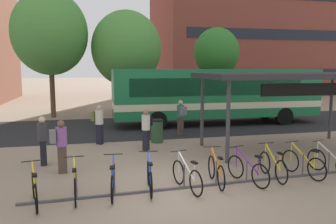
# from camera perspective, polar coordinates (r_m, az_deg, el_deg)

# --- Properties ---
(ground) EXTENTS (200.00, 200.00, 0.00)m
(ground) POSITION_cam_1_polar(r_m,az_deg,el_deg) (9.39, -0.27, -13.16)
(ground) COLOR gray
(bus_lane_asphalt) EXTENTS (80.00, 7.20, 0.01)m
(bus_lane_asphalt) POSITION_cam_1_polar(r_m,az_deg,el_deg) (18.91, -6.94, -2.57)
(bus_lane_asphalt) COLOR #232326
(bus_lane_asphalt) RESTS_ON ground
(city_bus) EXTENTS (12.07, 2.76, 3.20)m
(city_bus) POSITION_cam_1_polar(r_m,az_deg,el_deg) (19.94, 8.39, 3.06)
(city_bus) COLOR #196B3D
(city_bus) RESTS_ON ground
(bike_rack) EXTENTS (9.53, 0.55, 0.70)m
(bike_rack) POSITION_cam_1_polar(r_m,az_deg,el_deg) (9.68, 5.49, -11.96)
(bike_rack) COLOR #47474C
(bike_rack) RESTS_ON ground
(parked_bicycle_yellow_0) EXTENTS (0.56, 1.70, 0.99)m
(parked_bicycle_yellow_0) POSITION_cam_1_polar(r_m,az_deg,el_deg) (8.95, -21.59, -12.16)
(parked_bicycle_yellow_0) COLOR black
(parked_bicycle_yellow_0) RESTS_ON ground
(parked_bicycle_yellow_1) EXTENTS (0.52, 1.72, 0.99)m
(parked_bicycle_yellow_1) POSITION_cam_1_polar(r_m,az_deg,el_deg) (9.03, -15.44, -11.71)
(parked_bicycle_yellow_1) COLOR black
(parked_bicycle_yellow_1) RESTS_ON ground
(parked_bicycle_blue_2) EXTENTS (0.52, 1.72, 0.99)m
(parked_bicycle_blue_2) POSITION_cam_1_polar(r_m,az_deg,el_deg) (9.05, -9.26, -11.49)
(parked_bicycle_blue_2) COLOR black
(parked_bicycle_blue_2) RESTS_ON ground
(parked_bicycle_blue_3) EXTENTS (0.52, 1.72, 0.99)m
(parked_bicycle_blue_3) POSITION_cam_1_polar(r_m,az_deg,el_deg) (9.24, -3.12, -10.99)
(parked_bicycle_blue_3) COLOR black
(parked_bicycle_blue_3) RESTS_ON ground
(parked_bicycle_white_4) EXTENTS (0.55, 1.70, 0.99)m
(parked_bicycle_white_4) POSITION_cam_1_polar(r_m,az_deg,el_deg) (9.34, 3.19, -10.80)
(parked_bicycle_white_4) COLOR black
(parked_bicycle_white_4) RESTS_ON ground
(parked_bicycle_orange_5) EXTENTS (0.52, 1.72, 0.99)m
(parked_bicycle_orange_5) POSITION_cam_1_polar(r_m,az_deg,el_deg) (9.85, 8.12, -9.87)
(parked_bicycle_orange_5) COLOR black
(parked_bicycle_orange_5) RESTS_ON ground
(parked_bicycle_purple_6) EXTENTS (0.67, 1.66, 0.99)m
(parked_bicycle_purple_6) POSITION_cam_1_polar(r_m,az_deg,el_deg) (10.11, 13.28, -9.55)
(parked_bicycle_purple_6) COLOR black
(parked_bicycle_purple_6) RESTS_ON ground
(parked_bicycle_yellow_7) EXTENTS (0.52, 1.72, 0.99)m
(parked_bicycle_yellow_7) POSITION_cam_1_polar(r_m,az_deg,el_deg) (10.70, 17.26, -8.72)
(parked_bicycle_yellow_7) COLOR black
(parked_bicycle_yellow_7) RESTS_ON ground
(parked_bicycle_yellow_8) EXTENTS (0.58, 1.69, 0.99)m
(parked_bicycle_yellow_8) POSITION_cam_1_polar(r_m,az_deg,el_deg) (11.24, 21.85, -8.14)
(parked_bicycle_yellow_8) COLOR black
(parked_bicycle_yellow_8) RESTS_ON ground
(parked_bicycle_white_9) EXTENTS (0.66, 1.66, 0.99)m
(parked_bicycle_white_9) POSITION_cam_1_polar(r_m,az_deg,el_deg) (11.77, 25.79, -7.66)
(parked_bicycle_white_9) COLOR black
(parked_bicycle_white_9) RESTS_ON ground
(transit_shelter) EXTENTS (7.10, 3.56, 3.09)m
(transit_shelter) POSITION_cam_1_polar(r_m,az_deg,el_deg) (14.30, 19.81, 5.49)
(transit_shelter) COLOR #38383D
(transit_shelter) RESTS_ON ground
(commuter_grey_pack_0) EXTENTS (0.45, 0.59, 1.73)m
(commuter_grey_pack_0) POSITION_cam_1_polar(r_m,az_deg,el_deg) (16.40, 2.19, -0.56)
(commuter_grey_pack_0) COLOR #47382D
(commuter_grey_pack_0) RESTS_ON ground
(commuter_black_pack_1) EXTENTS (0.37, 0.55, 1.68)m
(commuter_black_pack_1) POSITION_cam_1_polar(r_m,az_deg,el_deg) (12.24, -20.39, -4.00)
(commuter_black_pack_1) COLOR black
(commuter_black_pack_1) RESTS_ON ground
(commuter_olive_pack_2) EXTENTS (0.60, 0.56, 1.71)m
(commuter_olive_pack_2) POSITION_cam_1_polar(r_m,az_deg,el_deg) (14.86, -11.63, -1.61)
(commuter_olive_pack_2) COLOR black
(commuter_olive_pack_2) RESTS_ON ground
(commuter_grey_pack_3) EXTENTS (0.57, 0.40, 1.69)m
(commuter_grey_pack_3) POSITION_cam_1_polar(r_m,az_deg,el_deg) (11.10, -17.70, -4.99)
(commuter_grey_pack_3) COLOR #47382D
(commuter_grey_pack_3) RESTS_ON ground
(commuter_black_pack_4) EXTENTS (0.55, 0.60, 1.66)m
(commuter_black_pack_4) POSITION_cam_1_polar(r_m,az_deg,el_deg) (13.55, -3.68, -2.49)
(commuter_black_pack_4) COLOR black
(commuter_black_pack_4) RESTS_ON ground
(trash_bin) EXTENTS (0.55, 0.55, 1.03)m
(trash_bin) POSITION_cam_1_polar(r_m,az_deg,el_deg) (15.00, -1.86, -3.19)
(trash_bin) COLOR #284C2D
(trash_bin) RESTS_ON ground
(street_tree_0) EXTENTS (4.77, 4.77, 7.17)m
(street_tree_0) POSITION_cam_1_polar(r_m,az_deg,el_deg) (23.77, -7.02, 10.60)
(street_tree_0) COLOR brown
(street_tree_0) RESTS_ON ground
(street_tree_1) EXTENTS (3.23, 3.23, 6.12)m
(street_tree_1) POSITION_cam_1_polar(r_m,az_deg,el_deg) (24.73, 8.20, 9.90)
(street_tree_1) COLOR brown
(street_tree_1) RESTS_ON ground
(street_tree_2) EXTENTS (4.83, 4.83, 8.21)m
(street_tree_2) POSITION_cam_1_polar(r_m,az_deg,el_deg) (23.63, -19.32, 12.45)
(street_tree_2) COLOR brown
(street_tree_2) RESTS_ON ground
(building_right_wing) EXTENTS (23.62, 13.67, 21.37)m
(building_right_wing) POSITION_cam_1_polar(r_m,az_deg,el_deg) (45.99, 13.80, 16.61)
(building_right_wing) COLOR brown
(building_right_wing) RESTS_ON ground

